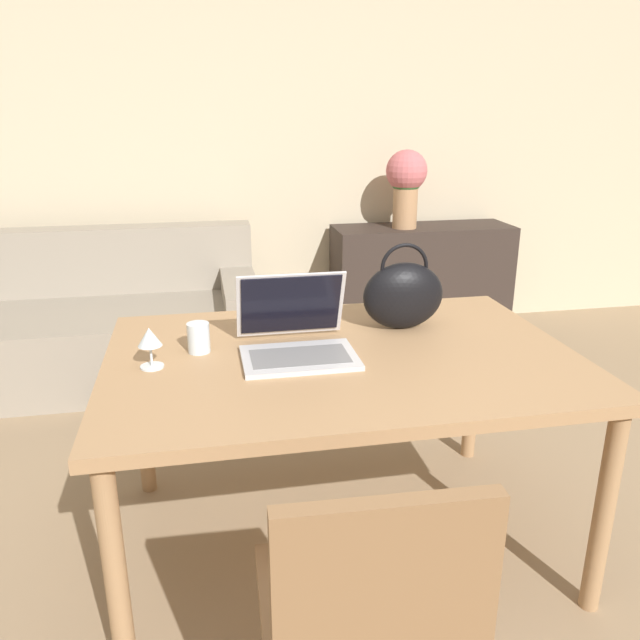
% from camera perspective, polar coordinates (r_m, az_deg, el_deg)
% --- Properties ---
extents(wall_back, '(10.00, 0.06, 2.70)m').
position_cam_1_polar(wall_back, '(4.27, -3.58, 16.71)').
color(wall_back, beige).
rests_on(wall_back, ground_plane).
extents(dining_table, '(1.53, 1.05, 0.74)m').
position_cam_1_polar(dining_table, '(2.08, 1.99, -4.81)').
color(dining_table, '#A87F56').
rests_on(dining_table, ground_plane).
extents(chair, '(0.46, 0.46, 0.86)m').
position_cam_1_polar(chair, '(1.44, 4.39, -25.27)').
color(chair, olive).
rests_on(chair, ground_plane).
extents(couch, '(1.93, 0.92, 0.82)m').
position_cam_1_polar(couch, '(3.88, -20.17, -0.77)').
color(couch, gray).
rests_on(couch, ground_plane).
extents(sideboard, '(1.21, 0.40, 0.75)m').
position_cam_1_polar(sideboard, '(4.36, 9.18, 3.59)').
color(sideboard, '#332823').
rests_on(sideboard, ground_plane).
extents(laptop, '(0.37, 0.36, 0.25)m').
position_cam_1_polar(laptop, '(2.05, -2.28, -1.10)').
color(laptop, silver).
rests_on(laptop, dining_table).
extents(drinking_glass, '(0.07, 0.07, 0.10)m').
position_cam_1_polar(drinking_glass, '(2.09, -11.04, -1.60)').
color(drinking_glass, silver).
rests_on(drinking_glass, dining_table).
extents(wine_glass, '(0.07, 0.07, 0.13)m').
position_cam_1_polar(wine_glass, '(1.98, -15.31, -1.75)').
color(wine_glass, silver).
rests_on(wine_glass, dining_table).
extents(handbag, '(0.30, 0.13, 0.32)m').
position_cam_1_polar(handbag, '(2.27, 7.61, 2.32)').
color(handbag, black).
rests_on(handbag, dining_table).
extents(flower_vase, '(0.27, 0.27, 0.50)m').
position_cam_1_polar(flower_vase, '(4.16, 7.89, 12.54)').
color(flower_vase, tan).
rests_on(flower_vase, sideboard).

